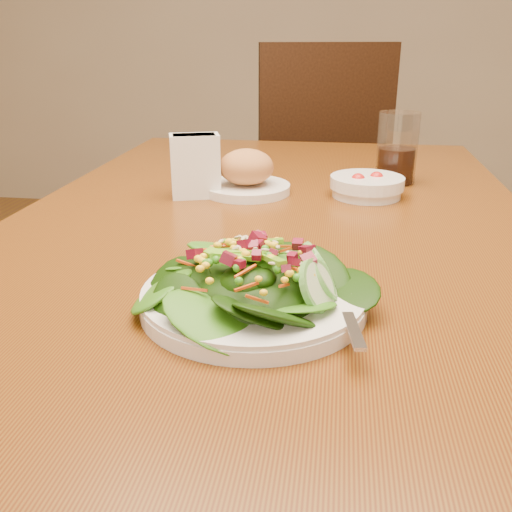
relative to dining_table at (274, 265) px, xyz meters
name	(u,v)px	position (x,y,z in m)	size (l,w,h in m)	color
dining_table	(274,265)	(0.00, 0.00, 0.00)	(0.90, 1.40, 0.75)	brown
chair_far	(314,182)	(0.02, 1.07, -0.11)	(0.58, 0.59, 1.02)	black
salad_plate	(261,286)	(0.03, -0.38, 0.13)	(0.26, 0.26, 0.07)	white
bread_plate	(246,175)	(-0.07, 0.12, 0.14)	(0.17, 0.17, 0.09)	white
tomato_bowl	(367,186)	(0.16, 0.13, 0.12)	(0.14, 0.14, 0.05)	white
drinking_glass	(397,153)	(0.23, 0.25, 0.16)	(0.08, 0.08, 0.15)	silver
napkin_holder	(195,164)	(-0.16, 0.08, 0.16)	(0.10, 0.08, 0.12)	white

